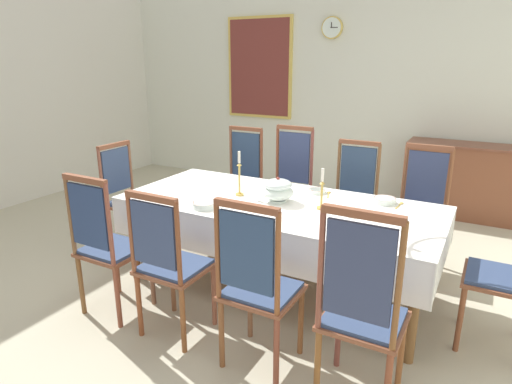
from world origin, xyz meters
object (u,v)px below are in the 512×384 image
at_px(chair_south_b, 169,261).
at_px(chair_north_c, 352,198).
at_px(chair_north_b, 289,185).
at_px(soup_tureen, 278,190).
at_px(chair_head_west, 128,195).
at_px(candlestick_west, 239,178).
at_px(spoon_secondary, 401,204).
at_px(chair_north_d, 421,207).
at_px(dining_table, 278,210).
at_px(bowl_far_left, 205,204).
at_px(candlestick_east, 322,193).
at_px(chair_south_c, 257,283).
at_px(framed_painting, 259,68).
at_px(bowl_near_right, 384,200).
at_px(mounted_clock, 332,28).
at_px(spoon_primary, 329,193).
at_px(chair_south_a, 106,243).
at_px(chair_north_a, 240,180).
at_px(bowl_near_left, 317,191).
at_px(chair_south_d, 361,308).
at_px(sideboard, 468,181).

relative_size(chair_south_b, chair_north_c, 0.96).
bearing_deg(chair_south_b, chair_north_b, 90.00).
xyz_separation_m(chair_north_c, soup_tureen, (-0.34, -0.96, 0.29)).
height_order(chair_north_c, chair_head_west, chair_north_c).
bearing_deg(candlestick_west, spoon_secondary, 18.05).
bearing_deg(chair_north_d, chair_north_c, 0.10).
xyz_separation_m(dining_table, bowl_far_left, (-0.44, -0.41, 0.10)).
relative_size(candlestick_west, candlestick_east, 1.18).
distance_m(chair_north_b, chair_south_c, 2.04).
bearing_deg(framed_painting, dining_table, -58.98).
xyz_separation_m(chair_north_b, bowl_near_right, (1.11, -0.59, 0.18)).
height_order(soup_tureen, mounted_clock, mounted_clock).
relative_size(chair_north_d, spoon_secondary, 6.42).
height_order(chair_south_c, spoon_primary, chair_south_c).
distance_m(chair_north_b, soup_tureen, 1.06).
xyz_separation_m(chair_south_a, chair_north_a, (0.00, 1.92, 0.02)).
height_order(bowl_near_left, framed_painting, framed_painting).
bearing_deg(candlestick_west, framed_painting, 115.50).
relative_size(chair_north_a, spoon_primary, 6.70).
height_order(dining_table, soup_tureen, soup_tureen).
bearing_deg(candlestick_east, framed_painting, 125.97).
relative_size(spoon_primary, mounted_clock, 0.60).
bearing_deg(chair_south_d, bowl_near_right, 98.82).
distance_m(spoon_secondary, mounted_clock, 3.31).
bearing_deg(soup_tureen, chair_north_a, 133.89).
bearing_deg(spoon_secondary, chair_south_b, -127.37).
xyz_separation_m(chair_north_b, candlestick_west, (-0.02, -0.97, 0.31)).
bearing_deg(candlestick_west, chair_south_d, -35.97).
height_order(chair_south_d, soup_tureen, chair_south_d).
distance_m(chair_south_c, spoon_primary, 1.38).
bearing_deg(mounted_clock, sideboard, -7.34).
xyz_separation_m(chair_south_a, chair_south_c, (1.26, -0.00, 0.01)).
bearing_deg(spoon_secondary, dining_table, -150.61).
bearing_deg(chair_north_d, chair_south_b, 55.62).
xyz_separation_m(chair_south_b, soup_tureen, (0.34, 0.96, 0.30)).
xyz_separation_m(chair_south_d, bowl_near_left, (-0.78, 1.35, 0.18)).
xyz_separation_m(chair_south_a, chair_south_b, (0.58, 0.00, -0.01)).
bearing_deg(mounted_clock, chair_north_b, -81.14).
height_order(sideboard, framed_painting, framed_painting).
distance_m(chair_north_c, sideboard, 1.95).
relative_size(dining_table, chair_south_c, 2.24).
height_order(candlestick_west, bowl_far_left, candlestick_west).
relative_size(dining_table, bowl_far_left, 13.33).
xyz_separation_m(chair_south_c, candlestick_west, (-0.70, 0.96, 0.34)).
xyz_separation_m(chair_north_b, chair_head_west, (-1.32, -0.97, -0.04)).
bearing_deg(spoon_primary, bowl_near_left, 178.73).
xyz_separation_m(chair_north_c, bowl_far_left, (-0.77, -1.37, 0.21)).
xyz_separation_m(mounted_clock, framed_painting, (-1.11, 0.01, -0.53)).
height_order(chair_south_c, chair_north_d, chair_north_d).
distance_m(chair_north_c, chair_head_west, 2.22).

